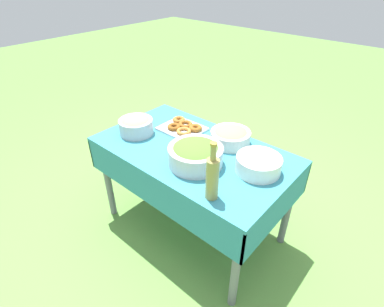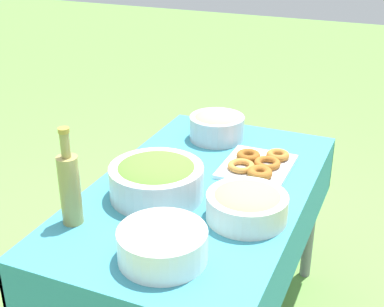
{
  "view_description": "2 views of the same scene",
  "coord_description": "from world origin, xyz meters",
  "views": [
    {
      "loc": [
        -1.08,
        1.24,
        1.75
      ],
      "look_at": [
        -0.06,
        0.08,
        0.74
      ],
      "focal_mm": 28.0,
      "sensor_mm": 36.0,
      "label": 1
    },
    {
      "loc": [
        -1.58,
        -0.64,
        1.64
      ],
      "look_at": [
        0.06,
        0.06,
        0.81
      ],
      "focal_mm": 50.0,
      "sensor_mm": 36.0,
      "label": 2
    }
  ],
  "objects": [
    {
      "name": "pasta_bowl",
      "position": [
        0.44,
        0.1,
        0.77
      ],
      "size": [
        0.24,
        0.24,
        0.12
      ],
      "color": "#B2B7BC",
      "rests_on": "picnic_table"
    },
    {
      "name": "plate_stack",
      "position": [
        -0.44,
        -0.06,
        0.76
      ],
      "size": [
        0.26,
        0.26,
        0.1
      ],
      "color": "white",
      "rests_on": "picnic_table"
    },
    {
      "name": "salad_bowl",
      "position": [
        -0.12,
        0.12,
        0.78
      ],
      "size": [
        0.33,
        0.33,
        0.14
      ],
      "color": "silver",
      "rests_on": "picnic_table"
    },
    {
      "name": "bread_bowl",
      "position": [
        -0.14,
        -0.22,
        0.76
      ],
      "size": [
        0.26,
        0.26,
        0.11
      ],
      "color": "silver",
      "rests_on": "picnic_table"
    },
    {
      "name": "picnic_table",
      "position": [
        0.0,
        0.0,
        0.61
      ],
      "size": [
        1.29,
        0.75,
        0.71
      ],
      "color": "teal",
      "rests_on": "ground_plane"
    },
    {
      "name": "donut_platter",
      "position": [
        0.22,
        -0.15,
        0.73
      ],
      "size": [
        0.3,
        0.26,
        0.05
      ],
      "color": "silver",
      "rests_on": "picnic_table"
    },
    {
      "name": "olive_oil_bottle",
      "position": [
        -0.38,
        0.29,
        0.84
      ],
      "size": [
        0.07,
        0.07,
        0.33
      ],
      "color": "#998E4C",
      "rests_on": "picnic_table"
    }
  ]
}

